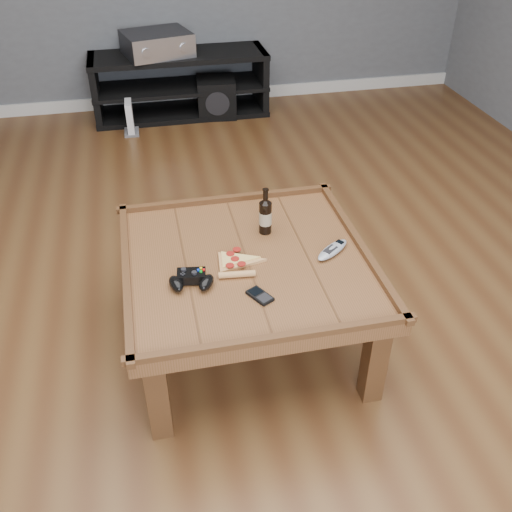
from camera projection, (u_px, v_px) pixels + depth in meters
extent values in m
plane|color=#4D2C16|center=(248.00, 339.00, 2.60)|extent=(6.00, 6.00, 0.00)
cube|color=silver|center=(179.00, 98.00, 4.94)|extent=(5.00, 0.02, 0.10)
cube|color=brown|center=(247.00, 265.00, 2.35)|extent=(1.00, 1.00, 0.06)
cube|color=#402711|center=(158.00, 396.00, 2.08)|extent=(0.08, 0.08, 0.39)
cube|color=#402711|center=(374.00, 361.00, 2.22)|extent=(0.08, 0.08, 0.39)
cube|color=#402711|center=(145.00, 263.00, 2.74)|extent=(0.08, 0.08, 0.39)
cube|color=#402711|center=(312.00, 242.00, 2.89)|extent=(0.08, 0.08, 0.39)
cube|color=#402711|center=(227.00, 199.00, 2.71)|extent=(1.03, 0.03, 0.03)
cube|color=#402711|center=(275.00, 338.00, 1.94)|extent=(1.03, 0.03, 0.03)
cube|color=#402711|center=(359.00, 243.00, 2.41)|extent=(0.03, 1.03, 0.03)
cube|color=#402711|center=(126.00, 272.00, 2.24)|extent=(0.03, 1.03, 0.03)
cube|color=black|center=(178.00, 56.00, 4.50)|extent=(1.40, 0.45, 0.04)
cube|color=black|center=(180.00, 87.00, 4.64)|extent=(1.40, 0.45, 0.03)
cube|color=black|center=(182.00, 112.00, 4.76)|extent=(1.40, 0.45, 0.04)
cube|color=black|center=(96.00, 91.00, 4.52)|extent=(0.05, 0.44, 0.50)
cube|color=black|center=(261.00, 79.00, 4.74)|extent=(0.05, 0.44, 0.50)
cylinder|color=black|center=(265.00, 218.00, 2.46)|extent=(0.05, 0.05, 0.15)
cone|color=black|center=(266.00, 201.00, 2.41)|extent=(0.05, 0.05, 0.03)
cylinder|color=black|center=(266.00, 195.00, 2.39)|extent=(0.02, 0.02, 0.05)
cylinder|color=black|center=(266.00, 190.00, 2.38)|extent=(0.03, 0.03, 0.01)
cylinder|color=tan|center=(265.00, 218.00, 2.46)|extent=(0.06, 0.06, 0.06)
cube|color=black|center=(191.00, 276.00, 2.20)|extent=(0.12, 0.08, 0.04)
ellipsoid|color=black|center=(176.00, 284.00, 2.17)|extent=(0.07, 0.10, 0.04)
ellipsoid|color=black|center=(206.00, 282.00, 2.17)|extent=(0.09, 0.10, 0.04)
cylinder|color=black|center=(183.00, 270.00, 2.20)|extent=(0.02, 0.02, 0.01)
cylinder|color=black|center=(194.00, 273.00, 2.18)|extent=(0.02, 0.02, 0.01)
cylinder|color=yellow|center=(201.00, 268.00, 2.20)|extent=(0.01, 0.01, 0.01)
cylinder|color=red|center=(204.00, 270.00, 2.20)|extent=(0.01, 0.01, 0.01)
cylinder|color=#0C33CC|center=(198.00, 270.00, 2.20)|extent=(0.01, 0.01, 0.01)
cylinder|color=#0C9919|center=(201.00, 272.00, 2.19)|extent=(0.01, 0.01, 0.01)
cylinder|color=tan|center=(237.00, 274.00, 2.23)|extent=(0.15, 0.04, 0.03)
cylinder|color=#9E1514|center=(230.00, 265.00, 2.27)|extent=(0.03, 0.03, 0.00)
cylinder|color=#9E1514|center=(242.00, 264.00, 2.28)|extent=(0.03, 0.03, 0.00)
cylinder|color=#9E1514|center=(235.00, 259.00, 2.30)|extent=(0.03, 0.03, 0.00)
cylinder|color=#9E1514|center=(230.00, 254.00, 2.33)|extent=(0.03, 0.03, 0.00)
cylinder|color=#9E1514|center=(237.00, 249.00, 2.36)|extent=(0.03, 0.03, 0.00)
cube|color=black|center=(260.00, 296.00, 2.13)|extent=(0.10, 0.12, 0.01)
cube|color=black|center=(255.00, 291.00, 2.14)|extent=(0.06, 0.06, 0.00)
cube|color=black|center=(264.00, 298.00, 2.11)|extent=(0.06, 0.06, 0.00)
ellipsoid|color=#989FA6|center=(332.00, 250.00, 2.36)|extent=(0.19, 0.16, 0.03)
cube|color=black|center=(340.00, 242.00, 2.39)|extent=(0.04, 0.04, 0.00)
cube|color=black|center=(330.00, 249.00, 2.35)|extent=(0.07, 0.06, 0.00)
cube|color=black|center=(157.00, 43.00, 4.41)|extent=(0.57, 0.51, 0.17)
cube|color=silver|center=(165.00, 50.00, 4.26)|extent=(0.48, 0.13, 0.17)
cylinder|color=silver|center=(146.00, 53.00, 4.20)|extent=(0.07, 0.03, 0.06)
cylinder|color=silver|center=(184.00, 48.00, 4.31)|extent=(0.07, 0.03, 0.06)
cube|color=black|center=(216.00, 97.00, 4.67)|extent=(0.33, 0.33, 0.30)
cylinder|color=black|center=(217.00, 104.00, 4.55)|extent=(0.19, 0.03, 0.19)
cube|color=slate|center=(132.00, 131.00, 4.46)|extent=(0.12, 0.20, 0.02)
cube|color=white|center=(130.00, 116.00, 4.39)|extent=(0.05, 0.18, 0.23)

